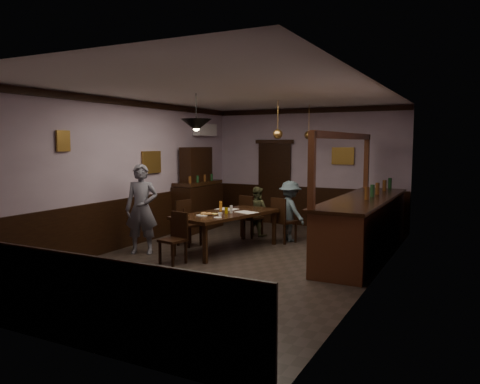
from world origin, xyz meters
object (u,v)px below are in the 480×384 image
Objects in this scene: chair_far_right at (282,218)px; pendant_iron at (196,125)px; person_seated_right at (290,211)px; bar_counter at (363,225)px; soda_can at (226,210)px; chair_far_left at (249,214)px; pendant_brass_far at (309,135)px; chair_side at (187,221)px; chair_near at (176,235)px; person_seated_left at (257,211)px; coffee_cup at (220,215)px; sideboard at (198,197)px; dining_table at (226,216)px; pendant_brass_mid at (278,134)px.

chair_far_right is 2.85m from pendant_iron.
person_seated_right is 0.32× the size of bar_counter.
soda_can is 1.78m from pendant_iron.
bar_counter is 6.12× the size of pendant_iron.
bar_counter is at bearing -173.37° from chair_far_left.
pendant_iron is 3.44m from pendant_brass_far.
chair_side reaches higher than soda_can.
chair_near is (-1.03, -2.43, -0.03)m from chair_far_right.
person_seated_right is 1.82m from bar_counter.
chair_side is 1.81m from person_seated_left.
chair_far_right is 1.80m from coffee_cup.
pendant_iron is at bearing 86.91° from chair_far_right.
pendant_brass_far is (2.51, 0.88, 1.49)m from sideboard.
person_seated_left is at bearing 92.88° from dining_table.
soda_can is at bearing 116.30° from chair_far_left.
chair_far_left is 1.60m from sideboard.
pendant_brass_far is (0.76, 2.60, 1.49)m from soda_can.
chair_side is 2.61m from pendant_brass_mid.
chair_far_left is at bearing 96.45° from dining_table.
coffee_cup is 2.30m from pendant_brass_mid.
chair_far_left is 0.96m from person_seated_right.
chair_far_left is 1.95m from pendant_brass_mid.
chair_far_right is 0.74× the size of person_seated_right.
chair_far_left is 1.17× the size of pendant_brass_mid.
soda_can is at bearing -81.01° from chair_side.
soda_can is at bearing -44.67° from sideboard.
person_seated_right is at bearing -83.67° from chair_far_right.
person_seated_right reaches higher than dining_table.
bar_counter is (3.45, 0.77, 0.07)m from chair_side.
person_seated_left reaches higher than dining_table.
bar_counter is (2.45, 0.89, -0.22)m from soda_can.
chair_far_left is 0.73× the size of person_seated_right.
pendant_iron is at bearing 86.62° from chair_near.
sideboard is 3.28m from pendant_iron.
person_seated_left is at bearing -8.58° from chair_far_right.
pendant_iron is (-0.18, -0.78, 1.75)m from dining_table.
pendant_brass_far is (1.76, 2.49, 1.78)m from chair_side.
pendant_brass_far is at bearing -19.80° from chair_side.
chair_side is (-0.95, 0.02, -0.17)m from dining_table.
chair_far_right is 1.44× the size of pendant_iron.
chair_near is 3.50m from bar_counter.
soda_can is (0.05, -0.09, 0.12)m from dining_table.
chair_far_left reaches higher than chair_side.
chair_far_left is 0.28m from person_seated_left.
dining_table is 1.62m from person_seated_left.
chair_far_left is 1.54m from chair_side.
chair_far_right is 2.00m from chair_side.
chair_far_right is at bearing 57.70° from dining_table.
soda_can is (0.13, -1.70, 0.25)m from person_seated_left.
coffee_cup is at bearing 116.94° from person_seated_left.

